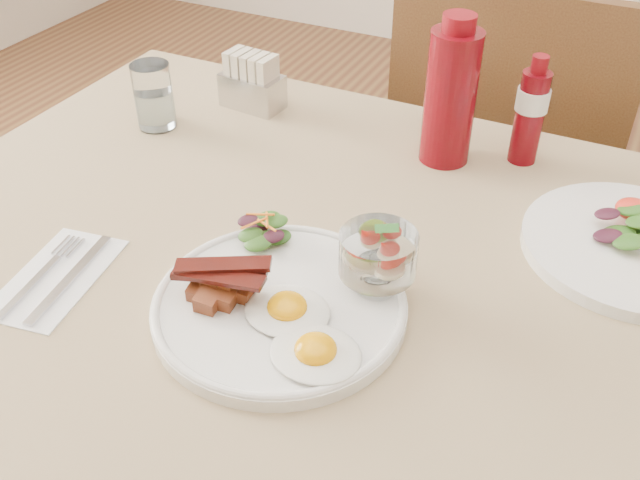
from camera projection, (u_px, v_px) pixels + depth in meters
table at (383, 335)px, 0.88m from camera, size 1.33×0.88×0.75m
chair_far at (503, 175)px, 1.44m from camera, size 0.42×0.42×0.93m
main_plate at (280, 307)px, 0.78m from camera, size 0.28×0.28×0.02m
fried_eggs at (301, 330)px, 0.73m from camera, size 0.15×0.13×0.03m
bacon_potato_pile at (219, 284)px, 0.77m from camera, size 0.11×0.07×0.04m
side_salad at (264, 232)px, 0.85m from camera, size 0.07×0.06×0.04m
fruit_cup at (378, 254)px, 0.77m from camera, size 0.09×0.09×0.09m
ketchup_bottle at (451, 95)px, 0.99m from camera, size 0.08×0.08×0.21m
hot_sauce_bottle at (530, 112)px, 1.00m from camera, size 0.05×0.05×0.16m
sugar_caddy at (252, 84)px, 1.16m from camera, size 0.11×0.07×0.09m
water_glass at (154, 100)px, 1.10m from camera, size 0.06×0.06×0.10m
napkin_cutlery at (57, 277)px, 0.83m from camera, size 0.12×0.18×0.01m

